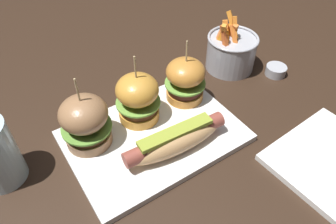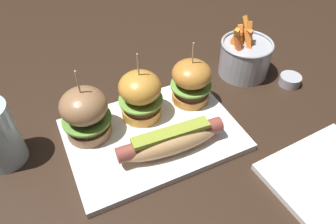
{
  "view_description": "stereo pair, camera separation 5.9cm",
  "coord_description": "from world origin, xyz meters",
  "px_view_note": "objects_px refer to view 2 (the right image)",
  "views": [
    {
      "loc": [
        -0.2,
        -0.36,
        0.47
      ],
      "look_at": [
        0.03,
        0.0,
        0.05
      ],
      "focal_mm": 34.23,
      "sensor_mm": 36.0,
      "label": 1
    },
    {
      "loc": [
        -0.15,
        -0.39,
        0.47
      ],
      "look_at": [
        0.03,
        0.0,
        0.05
      ],
      "focal_mm": 34.23,
      "sensor_mm": 36.0,
      "label": 2
    }
  ],
  "objects_px": {
    "slider_left": "(85,113)",
    "sauce_ramekin": "(290,80)",
    "platter_main": "(153,135)",
    "slider_right": "(191,81)",
    "hot_dog": "(171,140)",
    "fries_bucket": "(245,57)",
    "slider_center": "(141,95)"
  },
  "relations": [
    {
      "from": "slider_center",
      "to": "sauce_ramekin",
      "type": "height_order",
      "value": "slider_center"
    },
    {
      "from": "sauce_ramekin",
      "to": "slider_right",
      "type": "bearing_deg",
      "value": 170.55
    },
    {
      "from": "platter_main",
      "to": "sauce_ramekin",
      "type": "xyz_separation_m",
      "value": [
        0.35,
        0.01,
        0.01
      ]
    },
    {
      "from": "slider_right",
      "to": "slider_left",
      "type": "bearing_deg",
      "value": -179.37
    },
    {
      "from": "hot_dog",
      "to": "slider_left",
      "type": "distance_m",
      "value": 0.16
    },
    {
      "from": "fries_bucket",
      "to": "platter_main",
      "type": "bearing_deg",
      "value": -160.33
    },
    {
      "from": "fries_bucket",
      "to": "sauce_ramekin",
      "type": "distance_m",
      "value": 0.12
    },
    {
      "from": "platter_main",
      "to": "slider_center",
      "type": "xyz_separation_m",
      "value": [
        0.0,
        0.06,
        0.06
      ]
    },
    {
      "from": "hot_dog",
      "to": "sauce_ramekin",
      "type": "distance_m",
      "value": 0.34
    },
    {
      "from": "slider_left",
      "to": "sauce_ramekin",
      "type": "bearing_deg",
      "value": -4.66
    },
    {
      "from": "slider_right",
      "to": "fries_bucket",
      "type": "xyz_separation_m",
      "value": [
        0.17,
        0.05,
        -0.02
      ]
    },
    {
      "from": "platter_main",
      "to": "slider_right",
      "type": "distance_m",
      "value": 0.13
    },
    {
      "from": "platter_main",
      "to": "slider_center",
      "type": "relative_size",
      "value": 2.24
    },
    {
      "from": "slider_center",
      "to": "sauce_ramekin",
      "type": "bearing_deg",
      "value": -6.81
    },
    {
      "from": "platter_main",
      "to": "slider_right",
      "type": "relative_size",
      "value": 2.34
    },
    {
      "from": "slider_center",
      "to": "slider_right",
      "type": "xyz_separation_m",
      "value": [
        0.11,
        -0.0,
        -0.0
      ]
    },
    {
      "from": "platter_main",
      "to": "slider_left",
      "type": "xyz_separation_m",
      "value": [
        -0.11,
        0.05,
        0.06
      ]
    },
    {
      "from": "platter_main",
      "to": "sauce_ramekin",
      "type": "relative_size",
      "value": 6.71
    },
    {
      "from": "slider_center",
      "to": "slider_right",
      "type": "height_order",
      "value": "slider_center"
    },
    {
      "from": "slider_left",
      "to": "fries_bucket",
      "type": "height_order",
      "value": "slider_left"
    },
    {
      "from": "hot_dog",
      "to": "slider_center",
      "type": "distance_m",
      "value": 0.11
    },
    {
      "from": "platter_main",
      "to": "hot_dog",
      "type": "relative_size",
      "value": 1.63
    },
    {
      "from": "platter_main",
      "to": "slider_right",
      "type": "height_order",
      "value": "slider_right"
    },
    {
      "from": "hot_dog",
      "to": "slider_right",
      "type": "relative_size",
      "value": 1.44
    },
    {
      "from": "slider_right",
      "to": "sauce_ramekin",
      "type": "bearing_deg",
      "value": -9.45
    },
    {
      "from": "platter_main",
      "to": "fries_bucket",
      "type": "height_order",
      "value": "fries_bucket"
    },
    {
      "from": "hot_dog",
      "to": "slider_right",
      "type": "distance_m",
      "value": 0.15
    },
    {
      "from": "slider_left",
      "to": "fries_bucket",
      "type": "relative_size",
      "value": 1.1
    },
    {
      "from": "slider_left",
      "to": "fries_bucket",
      "type": "xyz_separation_m",
      "value": [
        0.38,
        0.05,
        -0.02
      ]
    },
    {
      "from": "hot_dog",
      "to": "fries_bucket",
      "type": "distance_m",
      "value": 0.3
    },
    {
      "from": "slider_left",
      "to": "slider_right",
      "type": "xyz_separation_m",
      "value": [
        0.22,
        0.0,
        -0.0
      ]
    },
    {
      "from": "slider_right",
      "to": "slider_center",
      "type": "bearing_deg",
      "value": 179.06
    }
  ]
}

